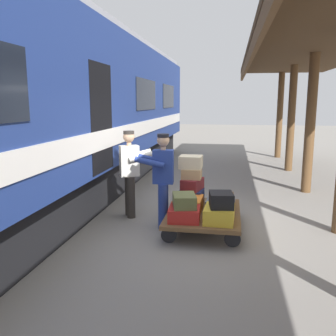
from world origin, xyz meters
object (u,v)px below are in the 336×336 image
(suitcase_navy_fabric, at_px, (191,196))
(suitcase_slate_roller, at_px, (220,206))
(suitcase_orange_carryall, at_px, (188,204))
(suitcase_cream_canvas, at_px, (191,162))
(porter_in_overalls, at_px, (162,177))
(suitcase_tan_vintage, at_px, (192,173))
(suitcase_olive_duffel, at_px, (184,201))
(suitcase_yellow_case, at_px, (219,214))
(porter_by_door, at_px, (130,171))
(suitcase_maroon_trunk, at_px, (192,184))
(suitcase_black_hardshell, at_px, (221,200))
(suitcase_brown_leather, at_px, (221,199))
(suitcase_red_plastic, at_px, (185,213))
(train_car, at_px, (27,112))
(luggage_cart, at_px, (204,214))

(suitcase_navy_fabric, xyz_separation_m, suitcase_slate_roller, (-0.57, 0.51, -0.01))
(suitcase_slate_roller, relative_size, suitcase_orange_carryall, 0.77)
(suitcase_cream_canvas, bearing_deg, porter_in_overalls, 54.02)
(suitcase_tan_vintage, relative_size, suitcase_cream_canvas, 0.91)
(suitcase_olive_duffel, bearing_deg, porter_in_overalls, -46.90)
(suitcase_yellow_case, distance_m, suitcase_olive_duffel, 0.61)
(porter_by_door, bearing_deg, suitcase_orange_carryall, 157.57)
(suitcase_maroon_trunk, height_order, suitcase_olive_duffel, suitcase_maroon_trunk)
(suitcase_maroon_trunk, distance_m, suitcase_black_hardshell, 1.18)
(suitcase_brown_leather, bearing_deg, suitcase_black_hardshell, 91.38)
(suitcase_orange_carryall, xyz_separation_m, suitcase_tan_vintage, (0.00, -0.55, 0.46))
(suitcase_red_plastic, height_order, suitcase_black_hardshell, suitcase_black_hardshell)
(suitcase_slate_roller, bearing_deg, suitcase_olive_duffel, 42.11)
(suitcase_olive_duffel, xyz_separation_m, suitcase_black_hardshell, (-0.60, -0.00, 0.04))
(suitcase_olive_duffel, bearing_deg, suitcase_tan_vintage, -90.16)
(suitcase_navy_fabric, relative_size, suitcase_orange_carryall, 0.77)
(train_car, bearing_deg, luggage_cart, 176.20)
(suitcase_brown_leather, height_order, suitcase_navy_fabric, suitcase_navy_fabric)
(train_car, relative_size, porter_in_overalls, 12.11)
(suitcase_brown_leather, distance_m, suitcase_olive_duffel, 1.20)
(suitcase_navy_fabric, height_order, suitcase_red_plastic, suitcase_navy_fabric)
(suitcase_navy_fabric, bearing_deg, suitcase_slate_roller, 138.31)
(suitcase_orange_carryall, xyz_separation_m, suitcase_cream_canvas, (0.02, -0.59, 0.67))
(suitcase_navy_fabric, bearing_deg, suitcase_maroon_trunk, -177.33)
(suitcase_slate_roller, bearing_deg, suitcase_tan_vintage, -43.77)
(suitcase_olive_duffel, height_order, suitcase_tan_vintage, suitcase_tan_vintage)
(suitcase_slate_roller, bearing_deg, suitcase_black_hardshell, 92.74)
(suitcase_tan_vintage, relative_size, porter_by_door, 0.23)
(suitcase_maroon_trunk, relative_size, porter_in_overalls, 0.29)
(suitcase_brown_leather, relative_size, suitcase_orange_carryall, 0.91)
(suitcase_maroon_trunk, xyz_separation_m, suitcase_cream_canvas, (0.04, -0.08, 0.42))
(luggage_cart, distance_m, suitcase_red_plastic, 0.60)
(suitcase_navy_fabric, relative_size, suitcase_slate_roller, 1.00)
(suitcase_slate_roller, distance_m, porter_in_overalls, 1.15)
(train_car, relative_size, suitcase_black_hardshell, 49.07)
(suitcase_cream_canvas, bearing_deg, suitcase_red_plastic, 91.23)
(luggage_cart, bearing_deg, suitcase_brown_leather, -119.31)
(suitcase_maroon_trunk, bearing_deg, porter_by_door, 0.66)
(suitcase_yellow_case, bearing_deg, suitcase_black_hardshell, 161.32)
(train_car, distance_m, suitcase_navy_fabric, 3.55)
(suitcase_brown_leather, distance_m, suitcase_black_hardshell, 1.06)
(luggage_cart, bearing_deg, suitcase_navy_fabric, -60.69)
(suitcase_black_hardshell, height_order, porter_in_overalls, porter_in_overalls)
(suitcase_yellow_case, xyz_separation_m, suitcase_red_plastic, (0.57, 0.00, -0.01))
(suitcase_maroon_trunk, xyz_separation_m, porter_in_overalls, (0.49, 0.53, 0.23))
(train_car, xyz_separation_m, suitcase_black_hardshell, (-3.75, 0.75, -1.37))
(suitcase_brown_leather, relative_size, suitcase_navy_fabric, 1.19)
(suitcase_olive_duffel, bearing_deg, luggage_cart, -119.15)
(luggage_cart, height_order, suitcase_navy_fabric, suitcase_navy_fabric)
(suitcase_olive_duffel, xyz_separation_m, porter_by_door, (1.20, -1.02, 0.27))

